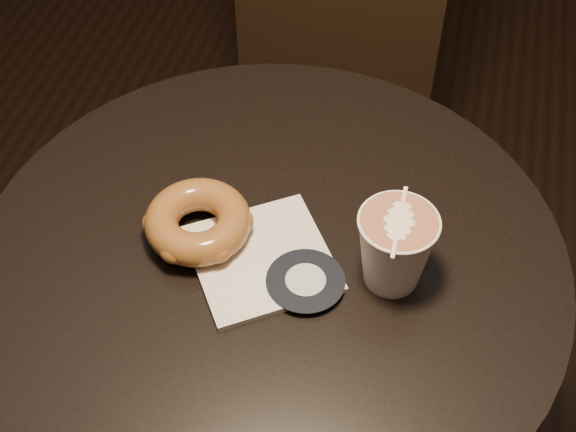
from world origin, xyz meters
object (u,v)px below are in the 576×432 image
at_px(cafe_table, 272,343).
at_px(latte_cup, 395,250).
at_px(doughnut, 198,221).
at_px(chair, 328,72).
at_px(pastry_bag, 262,259).

height_order(cafe_table, latte_cup, latte_cup).
height_order(doughnut, latte_cup, latte_cup).
height_order(chair, pastry_bag, chair).
distance_m(pastry_bag, doughnut, 0.09).
xyz_separation_m(cafe_table, doughnut, (-0.09, 0.00, 0.23)).
bearing_deg(cafe_table, latte_cup, -1.11).
distance_m(pastry_bag, latte_cup, 0.16).
xyz_separation_m(pastry_bag, latte_cup, (0.15, 0.01, 0.05)).
distance_m(cafe_table, pastry_bag, 0.20).
xyz_separation_m(chair, latte_cup, (0.19, -0.60, 0.26)).
xyz_separation_m(chair, pastry_bag, (0.04, -0.61, 0.21)).
bearing_deg(latte_cup, chair, 107.35).
bearing_deg(doughnut, chair, 85.78).
relative_size(cafe_table, chair, 0.77).
bearing_deg(cafe_table, pastry_bag, -111.17).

